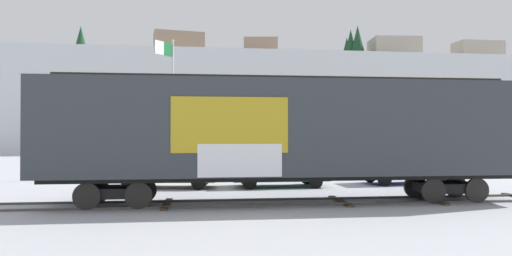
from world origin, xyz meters
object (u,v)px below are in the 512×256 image
Objects in this scene: freight_car at (288,130)px; parked_car_tan at (166,170)px; flagpole at (169,88)px; parked_car_blue at (403,166)px; parked_car_green at (278,169)px.

parked_car_tan is at bearing 132.05° from freight_car.
flagpole reaches higher than parked_car_tan.
parked_car_blue is (12.16, -5.39, -4.40)m from flagpole.
parked_car_green reaches higher than parked_car_tan.
parked_car_tan is 1.13× the size of parked_car_blue.
parked_car_tan is 5.34m from parked_car_green.
parked_car_blue is at bearing -23.93° from flagpole.
parked_car_blue is (11.90, 0.14, 0.07)m from parked_car_tan.
parked_car_tan is (0.25, -5.54, -4.48)m from flagpole.
parked_car_tan is at bearing -179.32° from parked_car_blue.
flagpole is at bearing 133.62° from parked_car_green.
freight_car is 9.14m from parked_car_blue.
flagpole is at bearing 92.62° from parked_car_tan.
freight_car is 12.27m from flagpole.
flagpole is (-5.06, 10.87, 2.61)m from freight_car.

